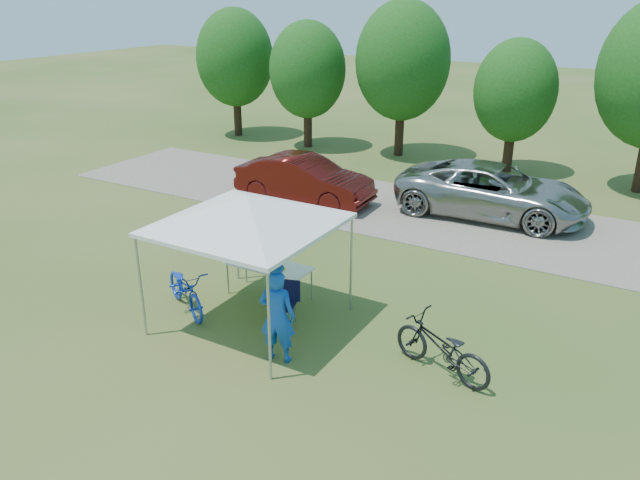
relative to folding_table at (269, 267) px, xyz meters
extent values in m
plane|color=#2D5119|center=(0.32, -1.10, -0.73)|extent=(100.00, 100.00, 0.00)
cube|color=gray|center=(0.32, 6.90, -0.72)|extent=(24.00, 5.00, 0.02)
cylinder|color=#A5A5AA|center=(-1.18, -2.60, 0.32)|extent=(0.05, 0.05, 2.10)
cylinder|color=#A5A5AA|center=(1.82, -2.60, 0.32)|extent=(0.05, 0.05, 2.10)
cylinder|color=#A5A5AA|center=(-1.18, 0.40, 0.32)|extent=(0.05, 0.05, 2.10)
cylinder|color=#A5A5AA|center=(1.82, 0.40, 0.32)|extent=(0.05, 0.05, 2.10)
cube|color=white|center=(0.32, -1.10, 1.41)|extent=(3.15, 3.15, 0.08)
pyramid|color=white|center=(0.32, -1.10, 2.00)|extent=(4.53, 4.53, 0.55)
cylinder|color=#382314|center=(-10.68, 12.90, 0.21)|extent=(0.36, 0.36, 1.89)
ellipsoid|color=#144711|center=(-10.68, 12.90, 2.78)|extent=(3.46, 3.46, 4.32)
cylinder|color=#382314|center=(-6.68, 12.60, 0.14)|extent=(0.36, 0.36, 1.75)
ellipsoid|color=#144711|center=(-6.68, 12.60, 2.52)|extent=(3.20, 3.20, 4.00)
cylinder|color=#382314|center=(-2.68, 13.20, 0.28)|extent=(0.36, 0.36, 2.03)
ellipsoid|color=#144711|center=(-2.68, 13.20, 3.04)|extent=(3.71, 3.71, 4.64)
cylinder|color=#382314|center=(1.82, 13.00, 0.07)|extent=(0.36, 0.36, 1.61)
ellipsoid|color=#144711|center=(1.82, 13.00, 2.26)|extent=(2.94, 2.94, 3.68)
cube|color=white|center=(0.00, 0.00, 0.02)|extent=(1.89, 0.79, 0.04)
cylinder|color=#A5A5AA|center=(-0.89, -0.34, -0.37)|extent=(0.04, 0.04, 0.74)
cylinder|color=#A5A5AA|center=(0.89, -0.34, -0.37)|extent=(0.04, 0.04, 0.74)
cylinder|color=#A5A5AA|center=(-0.89, 0.34, -0.37)|extent=(0.04, 0.04, 0.74)
cylinder|color=#A5A5AA|center=(0.89, 0.34, -0.37)|extent=(0.04, 0.04, 0.74)
cube|color=black|center=(0.95, -0.88, -0.30)|extent=(0.59, 0.59, 0.04)
cube|color=black|center=(0.95, -0.65, -0.05)|extent=(0.46, 0.19, 0.47)
cylinder|color=#A5A5AA|center=(0.75, -1.09, -0.53)|extent=(0.02, 0.02, 0.41)
cylinder|color=#A5A5AA|center=(1.16, -1.09, -0.53)|extent=(0.02, 0.02, 0.41)
cylinder|color=#A5A5AA|center=(0.75, -0.68, -0.53)|extent=(0.02, 0.02, 0.41)
cylinder|color=#A5A5AA|center=(1.16, -0.68, -0.53)|extent=(0.02, 0.02, 0.41)
cube|color=white|center=(-0.41, 0.00, 0.19)|extent=(0.44, 0.30, 0.30)
cube|color=white|center=(-0.41, 0.00, 0.36)|extent=(0.46, 0.32, 0.04)
cylinder|color=#D2E435|center=(0.43, -0.05, 0.07)|extent=(0.08, 0.08, 0.06)
imported|color=blue|center=(1.59, -2.01, 0.17)|extent=(0.76, 0.61, 1.82)
imported|color=#1538C0|center=(-1.17, -1.41, -0.23)|extent=(1.99, 1.50, 1.00)
imported|color=black|center=(4.33, -0.93, -0.21)|extent=(2.12, 1.22, 1.05)
imported|color=#A1A29E|center=(2.71, 7.77, 0.07)|extent=(5.71, 2.80, 1.56)
imported|color=#4F0F0D|center=(-2.82, 6.07, 0.02)|extent=(4.51, 1.73, 1.46)
camera|label=1|loc=(7.25, -10.16, 5.66)|focal=35.00mm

